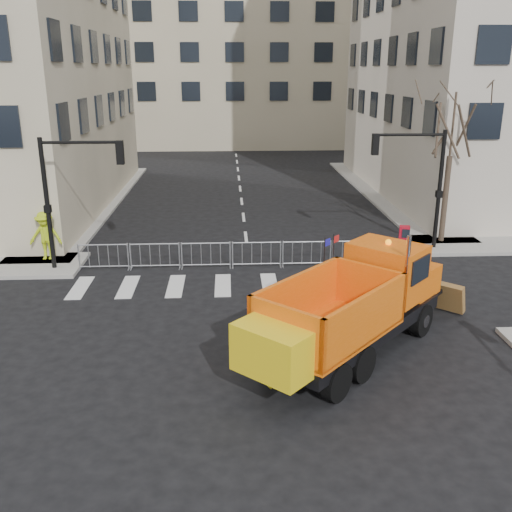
{
  "coord_description": "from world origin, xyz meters",
  "views": [
    {
      "loc": [
        -0.85,
        -14.91,
        7.88
      ],
      "look_at": [
        0.02,
        2.5,
        2.15
      ],
      "focal_mm": 40.0,
      "sensor_mm": 36.0,
      "label": 1
    }
  ],
  "objects_px": {
    "cop_a": "(414,279)",
    "plow_truck": "(351,306)",
    "cop_b": "(384,266)",
    "cop_c": "(381,279)",
    "worker": "(45,236)",
    "newspaper_box": "(404,238)"
  },
  "relations": [
    {
      "from": "plow_truck",
      "to": "newspaper_box",
      "type": "height_order",
      "value": "plow_truck"
    },
    {
      "from": "plow_truck",
      "to": "cop_b",
      "type": "xyz_separation_m",
      "value": [
        2.28,
        4.88,
        -0.54
      ]
    },
    {
      "from": "cop_a",
      "to": "newspaper_box",
      "type": "xyz_separation_m",
      "value": [
        1.32,
        5.58,
        -0.18
      ]
    },
    {
      "from": "cop_a",
      "to": "worker",
      "type": "distance_m",
      "value": 15.12
    },
    {
      "from": "cop_b",
      "to": "plow_truck",
      "type": "bearing_deg",
      "value": 82.17
    },
    {
      "from": "cop_a",
      "to": "cop_c",
      "type": "distance_m",
      "value": 1.32
    },
    {
      "from": "plow_truck",
      "to": "cop_b",
      "type": "height_order",
      "value": "plow_truck"
    },
    {
      "from": "plow_truck",
      "to": "newspaper_box",
      "type": "relative_size",
      "value": 7.49
    },
    {
      "from": "newspaper_box",
      "to": "cop_a",
      "type": "bearing_deg",
      "value": -88.36
    },
    {
      "from": "worker",
      "to": "cop_c",
      "type": "bearing_deg",
      "value": -23.72
    },
    {
      "from": "cop_b",
      "to": "cop_c",
      "type": "relative_size",
      "value": 1.01
    },
    {
      "from": "cop_c",
      "to": "worker",
      "type": "xyz_separation_m",
      "value": [
        -12.95,
        5.4,
        0.17
      ]
    },
    {
      "from": "cop_a",
      "to": "cop_c",
      "type": "xyz_separation_m",
      "value": [
        -1.28,
        -0.29,
        0.13
      ]
    },
    {
      "from": "plow_truck",
      "to": "cop_c",
      "type": "height_order",
      "value": "plow_truck"
    },
    {
      "from": "cop_b",
      "to": "worker",
      "type": "xyz_separation_m",
      "value": [
        -13.42,
        4.08,
        0.16
      ]
    },
    {
      "from": "cop_a",
      "to": "newspaper_box",
      "type": "relative_size",
      "value": 1.59
    },
    {
      "from": "worker",
      "to": "newspaper_box",
      "type": "distance_m",
      "value": 15.56
    },
    {
      "from": "plow_truck",
      "to": "cop_a",
      "type": "bearing_deg",
      "value": 4.51
    },
    {
      "from": "plow_truck",
      "to": "cop_a",
      "type": "xyz_separation_m",
      "value": [
        3.09,
        3.86,
        -0.68
      ]
    },
    {
      "from": "cop_c",
      "to": "worker",
      "type": "height_order",
      "value": "worker"
    },
    {
      "from": "cop_c",
      "to": "worker",
      "type": "relative_size",
      "value": 0.98
    },
    {
      "from": "cop_a",
      "to": "plow_truck",
      "type": "bearing_deg",
      "value": 51.25
    }
  ]
}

